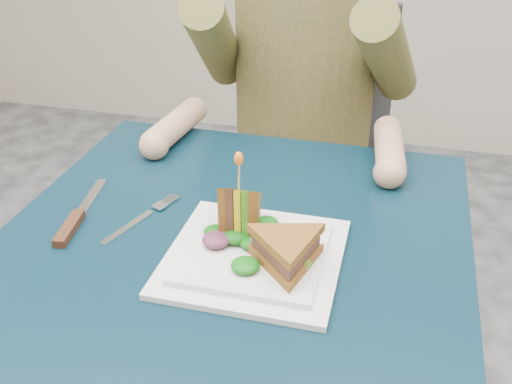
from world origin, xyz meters
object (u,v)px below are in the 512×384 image
(chair, at_px, (307,151))
(diner, at_px, (305,27))
(plate, at_px, (254,255))
(sandwich_flat, at_px, (287,250))
(sandwich_upright, at_px, (240,212))
(fork, at_px, (140,219))
(knife, at_px, (74,222))
(table, at_px, (235,271))

(chair, height_order, diner, diner)
(plate, xyz_separation_m, sandwich_flat, (0.05, -0.02, 0.04))
(sandwich_upright, relative_size, fork, 0.77)
(plate, height_order, sandwich_upright, sandwich_upright)
(sandwich_flat, height_order, knife, sandwich_flat)
(plate, bearing_deg, knife, 176.56)
(chair, distance_m, fork, 0.76)
(chair, distance_m, plate, 0.80)
(chair, xyz_separation_m, plate, (0.05, -0.77, 0.20))
(plate, bearing_deg, chair, 93.73)
(diner, height_order, fork, diner)
(plate, distance_m, fork, 0.22)
(table, bearing_deg, knife, -169.77)
(chair, bearing_deg, sandwich_flat, -82.48)
(diner, bearing_deg, sandwich_upright, -88.57)
(knife, bearing_deg, plate, -3.44)
(table, bearing_deg, diner, 90.00)
(sandwich_upright, distance_m, knife, 0.28)
(sandwich_flat, bearing_deg, diner, 98.73)
(diner, relative_size, knife, 3.37)
(chair, distance_m, sandwich_flat, 0.84)
(diner, relative_size, plate, 2.87)
(table, distance_m, diner, 0.65)
(diner, bearing_deg, sandwich_flat, -81.27)
(knife, bearing_deg, sandwich_upright, 5.35)
(table, distance_m, sandwich_flat, 0.19)
(plate, height_order, sandwich_flat, sandwich_flat)
(chair, xyz_separation_m, fork, (-0.16, -0.72, 0.19))
(fork, bearing_deg, diner, 74.84)
(diner, xyz_separation_m, sandwich_flat, (0.11, -0.69, -0.14))
(sandwich_flat, bearing_deg, knife, 173.22)
(diner, bearing_deg, fork, -105.16)
(diner, bearing_deg, table, -90.00)
(sandwich_upright, distance_m, fork, 0.19)
(fork, bearing_deg, table, 2.85)
(knife, bearing_deg, diner, 67.71)
(plate, xyz_separation_m, sandwich_upright, (-0.04, 0.04, 0.05))
(diner, relative_size, sandwich_upright, 5.58)
(chair, height_order, knife, chair)
(table, relative_size, plate, 2.88)
(table, relative_size, knife, 3.39)
(chair, distance_m, diner, 0.39)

